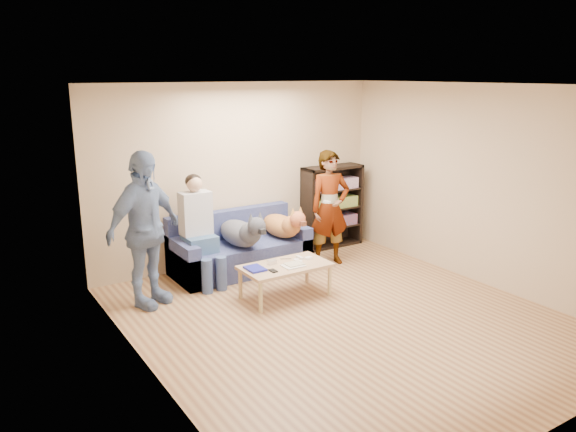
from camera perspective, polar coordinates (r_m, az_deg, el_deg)
ground at (r=6.54m, az=5.77°, el=-10.32°), size 5.00×5.00×0.00m
ceiling at (r=5.95m, az=6.41°, el=13.09°), size 5.00×5.00×0.00m
wall_back at (r=8.17m, az=-4.93°, el=4.29°), size 4.50×0.00×4.50m
wall_front at (r=4.53m, az=26.27°, el=-5.52°), size 4.50×0.00×4.50m
wall_left at (r=5.07m, az=-14.28°, el=-2.42°), size 0.00×5.00×5.00m
wall_right at (r=7.70m, az=19.31°, el=2.90°), size 0.00×5.00×5.00m
blanket at (r=8.17m, az=0.42°, el=-1.46°), size 0.39×0.33×0.14m
person_standing_right at (r=8.09m, az=4.27°, el=0.81°), size 0.66×0.49×1.66m
person_standing_left at (r=6.78m, az=-14.39°, el=-1.37°), size 1.19×0.90×1.87m
held_controller at (r=7.78m, az=3.99°, el=1.44°), size 0.06×0.12×0.03m
notebook_blue at (r=6.80m, az=-3.36°, el=-5.35°), size 0.20×0.26×0.03m
papers at (r=6.90m, az=0.52°, el=-5.08°), size 0.26×0.20×0.02m
magazine at (r=6.92m, az=0.64°, el=-4.88°), size 0.22×0.17×0.01m
camera_silver at (r=6.98m, az=-1.64°, el=-4.68°), size 0.11×0.06×0.05m
controller_a at (r=7.17m, az=1.19°, el=-4.24°), size 0.04×0.13×0.03m
controller_b at (r=7.15m, az=2.08°, el=-4.30°), size 0.09×0.06×0.03m
headphone_cup_a at (r=7.04m, az=1.19°, el=-4.65°), size 0.07×0.07×0.02m
headphone_cup_b at (r=7.10m, az=0.83°, el=-4.48°), size 0.07×0.07×0.02m
pen_orange at (r=6.81m, az=0.31°, el=-5.35°), size 0.13×0.06×0.01m
pen_black at (r=7.16m, az=-0.23°, el=-4.37°), size 0.13×0.08×0.01m
wallet at (r=6.73m, az=-1.53°, el=-5.58°), size 0.07×0.12×0.02m
sofa at (r=7.96m, az=-5.01°, el=-3.56°), size 1.90×0.85×0.82m
person_seated at (r=7.44m, az=-9.02°, el=-1.00°), size 0.40×0.73×1.47m
dog_gray at (r=7.60m, az=-4.65°, el=-1.68°), size 0.39×1.24×0.57m
dog_tan at (r=8.00m, az=-0.46°, el=-0.93°), size 0.36×1.14×0.53m
coffee_table at (r=6.97m, az=-0.27°, el=-5.34°), size 1.10×0.60×0.42m
bookshelf at (r=8.97m, az=4.45°, el=1.16°), size 1.00×0.34×1.30m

